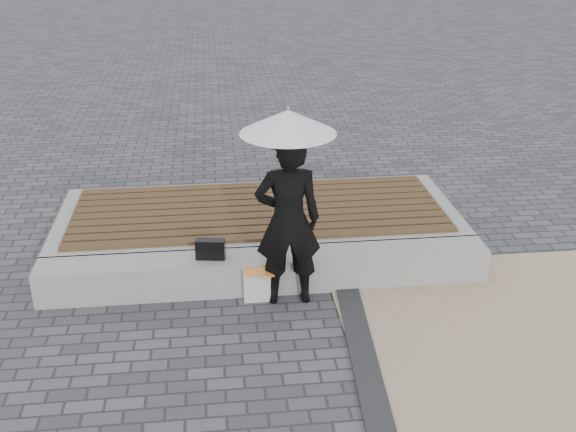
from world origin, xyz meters
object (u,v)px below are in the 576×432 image
object	(u,v)px
woman	(288,221)
canvas_tote	(260,284)
seating_ledge	(267,271)
handbag	(210,249)
parasol	(288,122)

from	to	relation	value
woman	canvas_tote	xyz separation A→B (m)	(-0.30, 0.05, -0.76)
seating_ledge	handbag	distance (m)	0.69
woman	seating_ledge	bearing A→B (deg)	-56.61
seating_ledge	canvas_tote	distance (m)	0.28
seating_ledge	woman	distance (m)	0.83
seating_ledge	handbag	world-z (taller)	handbag
handbag	seating_ledge	bearing A→B (deg)	10.66
parasol	handbag	size ratio (longest dim) A/B	3.84
woman	parasol	world-z (taller)	parasol
handbag	canvas_tote	distance (m)	0.66
canvas_tote	woman	bearing A→B (deg)	-8.88
handbag	canvas_tote	world-z (taller)	handbag
woman	handbag	size ratio (longest dim) A/B	5.93
seating_ledge	canvas_tote	size ratio (longest dim) A/B	13.55
woman	parasol	bearing A→B (deg)	-110.69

